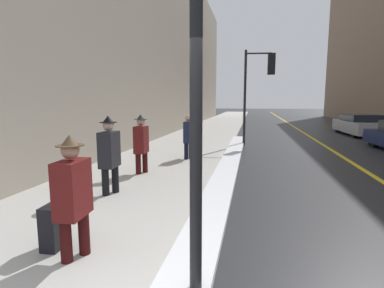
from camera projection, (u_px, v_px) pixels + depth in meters
sidewalk_slab at (202, 135)px, 17.47m from camera, size 4.00×80.00×0.01m
road_centre_stripe at (311, 137)px, 16.29m from camera, size 0.16×80.00×0.00m
snow_bank_curb at (228, 168)px, 8.57m from camera, size 0.60×15.08×0.10m
building_facade_left at (148, 46)px, 22.44m from camera, size 6.00×36.00×12.09m
lamp_post at (196, 12)px, 2.62m from camera, size 0.28×0.28×4.50m
traffic_light_near at (261, 77)px, 13.00m from camera, size 1.31×0.39×4.14m
pedestrian_in_glasses at (73, 193)px, 3.62m from camera, size 0.33×0.50×1.56m
pedestrian_in_fedora at (109, 152)px, 6.19m from camera, size 0.35×0.53×1.66m
pedestrian_nearside at (141, 142)px, 8.00m from camera, size 0.34×0.51×1.61m
pedestrian_with_shoulder_bag at (189, 135)px, 10.07m from camera, size 0.32×0.71×1.50m
parked_car_silver at (360, 125)px, 17.34m from camera, size 1.97×4.48×1.21m
rolling_suitcase at (54, 227)px, 3.95m from camera, size 0.24×0.37×0.95m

